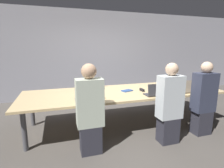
{
  "coord_description": "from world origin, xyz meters",
  "views": [
    {
      "loc": [
        -1.32,
        -3.32,
        1.61
      ],
      "look_at": [
        -0.24,
        0.1,
        0.87
      ],
      "focal_mm": 28.0,
      "sensor_mm": 36.0,
      "label": 1
    }
  ],
  "objects_px": {
    "person_near_right": "(203,100)",
    "cup_near_right": "(195,88)",
    "laptop_far_midleft": "(95,85)",
    "person_near_midright": "(169,105)",
    "person_near_left": "(90,111)",
    "laptop_near_left": "(85,97)",
    "stapler": "(142,90)",
    "cup_near_left": "(101,97)",
    "laptop_near_right": "(188,89)",
    "laptop_near_midright": "(154,92)"
  },
  "relations": [
    {
      "from": "cup_near_left",
      "to": "laptop_near_right",
      "type": "bearing_deg",
      "value": -2.56
    },
    {
      "from": "person_near_midright",
      "to": "laptop_far_midleft",
      "type": "distance_m",
      "value": 1.72
    },
    {
      "from": "laptop_near_left",
      "to": "laptop_near_right",
      "type": "distance_m",
      "value": 2.1
    },
    {
      "from": "laptop_near_midright",
      "to": "cup_near_left",
      "type": "bearing_deg",
      "value": -5.94
    },
    {
      "from": "cup_near_left",
      "to": "person_near_left",
      "type": "bearing_deg",
      "value": -123.22
    },
    {
      "from": "laptop_near_right",
      "to": "person_near_right",
      "type": "xyz_separation_m",
      "value": [
        0.03,
        -0.38,
        -0.13
      ]
    },
    {
      "from": "person_near_midright",
      "to": "cup_near_left",
      "type": "height_order",
      "value": "person_near_midright"
    },
    {
      "from": "cup_near_right",
      "to": "stapler",
      "type": "xyz_separation_m",
      "value": [
        -1.1,
        0.3,
        -0.02
      ]
    },
    {
      "from": "laptop_near_left",
      "to": "person_near_right",
      "type": "bearing_deg",
      "value": 168.93
    },
    {
      "from": "laptop_near_left",
      "to": "person_near_right",
      "type": "xyz_separation_m",
      "value": [
        2.13,
        -0.42,
        -0.13
      ]
    },
    {
      "from": "laptop_near_left",
      "to": "laptop_near_midright",
      "type": "bearing_deg",
      "value": 177.21
    },
    {
      "from": "cup_near_right",
      "to": "laptop_far_midleft",
      "type": "bearing_deg",
      "value": 155.94
    },
    {
      "from": "person_near_midright",
      "to": "cup_near_left",
      "type": "distance_m",
      "value": 1.18
    },
    {
      "from": "cup_near_left",
      "to": "laptop_far_midleft",
      "type": "xyz_separation_m",
      "value": [
        0.08,
        0.88,
        0.02
      ]
    },
    {
      "from": "laptop_near_midright",
      "to": "person_near_left",
      "type": "relative_size",
      "value": 0.23
    },
    {
      "from": "laptop_near_midright",
      "to": "person_near_midright",
      "type": "relative_size",
      "value": 0.23
    },
    {
      "from": "person_near_right",
      "to": "stapler",
      "type": "bearing_deg",
      "value": -40.83
    },
    {
      "from": "stapler",
      "to": "person_near_midright",
      "type": "bearing_deg",
      "value": -85.42
    },
    {
      "from": "laptop_near_midright",
      "to": "cup_near_left",
      "type": "height_order",
      "value": "laptop_near_midright"
    },
    {
      "from": "laptop_near_left",
      "to": "person_near_left",
      "type": "xyz_separation_m",
      "value": [
        0.0,
        -0.4,
        -0.11
      ]
    },
    {
      "from": "stapler",
      "to": "laptop_near_left",
      "type": "bearing_deg",
      "value": -165.97
    },
    {
      "from": "laptop_near_midright",
      "to": "cup_near_left",
      "type": "xyz_separation_m",
      "value": [
        -1.01,
        0.1,
        -0.03
      ]
    },
    {
      "from": "laptop_near_midright",
      "to": "person_near_right",
      "type": "xyz_separation_m",
      "value": [
        0.83,
        -0.35,
        -0.13
      ]
    },
    {
      "from": "laptop_near_left",
      "to": "laptop_near_right",
      "type": "xyz_separation_m",
      "value": [
        2.1,
        -0.04,
        0.0
      ]
    },
    {
      "from": "person_near_left",
      "to": "laptop_far_midleft",
      "type": "relative_size",
      "value": 3.82
    },
    {
      "from": "laptop_near_midright",
      "to": "person_near_left",
      "type": "bearing_deg",
      "value": 14.53
    },
    {
      "from": "laptop_near_midright",
      "to": "laptop_near_right",
      "type": "xyz_separation_m",
      "value": [
        0.8,
        0.02,
        0.0
      ]
    },
    {
      "from": "person_near_left",
      "to": "cup_near_right",
      "type": "height_order",
      "value": "person_near_left"
    },
    {
      "from": "cup_near_left",
      "to": "stapler",
      "type": "height_order",
      "value": "cup_near_left"
    },
    {
      "from": "laptop_near_right",
      "to": "laptop_far_midleft",
      "type": "height_order",
      "value": "laptop_near_right"
    },
    {
      "from": "laptop_near_left",
      "to": "person_near_midright",
      "type": "bearing_deg",
      "value": 159.69
    },
    {
      "from": "laptop_near_midright",
      "to": "laptop_far_midleft",
      "type": "distance_m",
      "value": 1.35
    },
    {
      "from": "laptop_far_midleft",
      "to": "laptop_near_right",
      "type": "bearing_deg",
      "value": -29.18
    },
    {
      "from": "laptop_near_left",
      "to": "person_near_right",
      "type": "distance_m",
      "value": 2.17
    },
    {
      "from": "laptop_near_right",
      "to": "cup_near_right",
      "type": "height_order",
      "value": "laptop_near_right"
    },
    {
      "from": "person_near_left",
      "to": "laptop_near_left",
      "type": "bearing_deg",
      "value": -89.65
    },
    {
      "from": "person_near_left",
      "to": "laptop_near_right",
      "type": "distance_m",
      "value": 2.13
    },
    {
      "from": "stapler",
      "to": "cup_near_left",
      "type": "bearing_deg",
      "value": -163.84
    },
    {
      "from": "stapler",
      "to": "person_near_left",
      "type": "bearing_deg",
      "value": -150.57
    },
    {
      "from": "cup_near_right",
      "to": "laptop_near_right",
      "type": "bearing_deg",
      "value": -162.04
    },
    {
      "from": "cup_near_right",
      "to": "person_near_left",
      "type": "bearing_deg",
      "value": -169.34
    },
    {
      "from": "person_near_left",
      "to": "person_near_right",
      "type": "height_order",
      "value": "person_near_left"
    },
    {
      "from": "person_near_right",
      "to": "cup_near_right",
      "type": "xyz_separation_m",
      "value": [
        0.22,
        0.46,
        0.1
      ]
    },
    {
      "from": "person_near_right",
      "to": "laptop_far_midleft",
      "type": "distance_m",
      "value": 2.21
    },
    {
      "from": "person_near_midright",
      "to": "cup_near_right",
      "type": "xyz_separation_m",
      "value": [
        1.01,
        0.54,
        0.1
      ]
    },
    {
      "from": "laptop_near_left",
      "to": "person_near_left",
      "type": "distance_m",
      "value": 0.41
    },
    {
      "from": "laptop_near_right",
      "to": "stapler",
      "type": "relative_size",
      "value": 2.36
    },
    {
      "from": "laptop_near_midright",
      "to": "person_near_left",
      "type": "xyz_separation_m",
      "value": [
        -1.3,
        -0.34,
        -0.11
      ]
    },
    {
      "from": "person_near_right",
      "to": "laptop_far_midleft",
      "type": "relative_size",
      "value": 3.76
    },
    {
      "from": "person_near_midright",
      "to": "person_near_right",
      "type": "distance_m",
      "value": 0.8
    }
  ]
}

